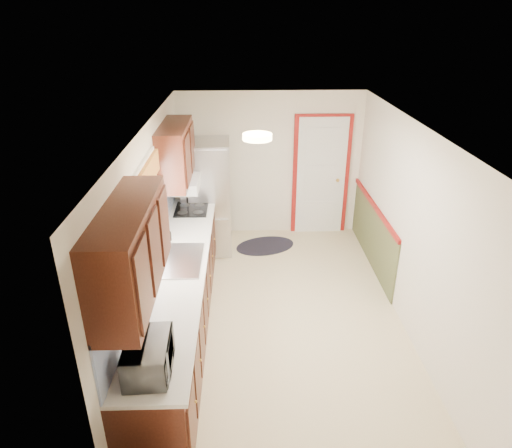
{
  "coord_description": "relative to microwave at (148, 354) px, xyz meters",
  "views": [
    {
      "loc": [
        -0.45,
        -4.73,
        3.51
      ],
      "look_at": [
        -0.3,
        0.31,
        1.15
      ],
      "focal_mm": 32.0,
      "sensor_mm": 36.0,
      "label": 1
    }
  ],
  "objects": [
    {
      "name": "room_shell",
      "position": [
        1.2,
        1.95,
        0.09
      ],
      "size": [
        3.2,
        5.2,
        2.52
      ],
      "color": "beige",
      "rests_on": "ground"
    },
    {
      "name": "refrigerator",
      "position": [
        0.18,
        3.8,
        -0.22
      ],
      "size": [
        0.76,
        0.75,
        1.78
      ],
      "rotation": [
        0.0,
        0.0,
        0.03
      ],
      "color": "#B7B7BC",
      "rests_on": "ground"
    },
    {
      "name": "rug",
      "position": [
        1.1,
        3.85,
        -1.11
      ],
      "size": [
        1.12,
        0.9,
        0.01
      ],
      "primitive_type": "ellipsoid",
      "rotation": [
        0.0,
        0.0,
        0.31
      ],
      "color": "black",
      "rests_on": "ground"
    },
    {
      "name": "back_wall_trim",
      "position": [
        2.19,
        4.16,
        -0.22
      ],
      "size": [
        1.12,
        2.3,
        2.08
      ],
      "color": "maroon",
      "rests_on": "ground"
    },
    {
      "name": "kitchen_run",
      "position": [
        -0.04,
        1.66,
        -0.3
      ],
      "size": [
        0.63,
        4.0,
        2.2
      ],
      "color": "#3D170D",
      "rests_on": "ground"
    },
    {
      "name": "microwave",
      "position": [
        0.0,
        0.0,
        0.0
      ],
      "size": [
        0.3,
        0.52,
        0.34
      ],
      "primitive_type": "imported",
      "rotation": [
        0.0,
        0.0,
        1.61
      ],
      "color": "white",
      "rests_on": "kitchen_run"
    },
    {
      "name": "cooktop",
      "position": [
        0.01,
        3.21,
        -0.16
      ],
      "size": [
        0.45,
        0.55,
        0.02
      ],
      "primitive_type": "cube",
      "color": "black",
      "rests_on": "kitchen_run"
    },
    {
      "name": "ceiling_fixture",
      "position": [
        0.9,
        1.75,
        1.25
      ],
      "size": [
        0.3,
        0.3,
        0.06
      ],
      "primitive_type": "cylinder",
      "color": "#FFD88C",
      "rests_on": "room_shell"
    }
  ]
}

